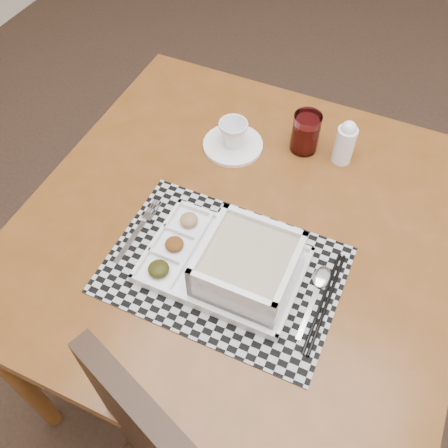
% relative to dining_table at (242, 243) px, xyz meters
% --- Properties ---
extents(floor, '(5.00, 5.00, 0.00)m').
position_rel_dining_table_xyz_m(floor, '(0.45, 0.83, -0.65)').
color(floor, '#2E2117').
rests_on(floor, ground).
extents(dining_table, '(0.99, 0.99, 0.72)m').
position_rel_dining_table_xyz_m(dining_table, '(0.00, 0.00, 0.00)').
color(dining_table, '#57330F').
rests_on(dining_table, ground).
extents(placemat, '(0.49, 0.34, 0.00)m').
position_rel_dining_table_xyz_m(placemat, '(0.01, -0.13, 0.08)').
color(placemat, '#A9A9B0').
rests_on(placemat, dining_table).
extents(serving_tray, '(0.33, 0.23, 0.10)m').
position_rel_dining_table_xyz_m(serving_tray, '(0.05, -0.13, 0.11)').
color(serving_tray, white).
rests_on(serving_tray, placemat).
extents(fork, '(0.02, 0.19, 0.00)m').
position_rel_dining_table_xyz_m(fork, '(-0.20, -0.12, 0.08)').
color(fork, silver).
rests_on(fork, placemat).
extents(spoon, '(0.04, 0.18, 0.01)m').
position_rel_dining_table_xyz_m(spoon, '(0.20, -0.07, 0.08)').
color(spoon, silver).
rests_on(spoon, placemat).
extents(chopsticks, '(0.02, 0.24, 0.01)m').
position_rel_dining_table_xyz_m(chopsticks, '(0.23, -0.11, 0.08)').
color(chopsticks, black).
rests_on(chopsticks, placemat).
extents(saucer, '(0.15, 0.15, 0.01)m').
position_rel_dining_table_xyz_m(saucer, '(-0.12, 0.21, 0.08)').
color(saucer, white).
rests_on(saucer, dining_table).
extents(cup, '(0.09, 0.09, 0.07)m').
position_rel_dining_table_xyz_m(cup, '(-0.12, 0.21, 0.12)').
color(cup, white).
rests_on(cup, saucer).
extents(juice_glass, '(0.07, 0.07, 0.10)m').
position_rel_dining_table_xyz_m(juice_glass, '(0.04, 0.28, 0.12)').
color(juice_glass, white).
rests_on(juice_glass, dining_table).
extents(creamer_bottle, '(0.05, 0.05, 0.12)m').
position_rel_dining_table_xyz_m(creamer_bottle, '(0.13, 0.28, 0.13)').
color(creamer_bottle, white).
rests_on(creamer_bottle, dining_table).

